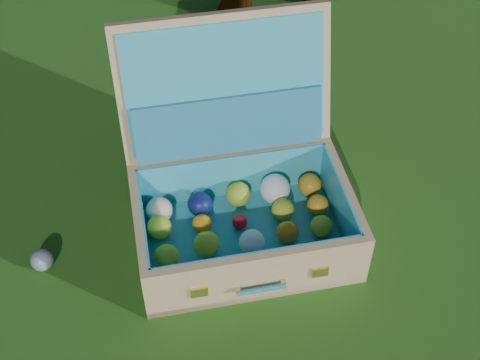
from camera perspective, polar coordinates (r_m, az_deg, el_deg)
ground at (r=1.95m, az=-3.44°, el=-2.65°), size 60.00×60.00×0.00m
stray_ball at (r=1.87m, az=-16.55°, el=-6.58°), size 0.06×0.06×0.06m
suitcase at (r=1.81m, az=-0.22°, el=-0.17°), size 0.60×0.57×0.54m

